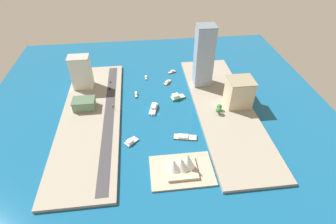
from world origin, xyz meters
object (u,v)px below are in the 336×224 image
(barge_flat_brown, at_px, (185,137))
(tower_tall_glass, at_px, (204,56))
(terminal_long_green, at_px, (84,104))
(office_block_beige, at_px, (239,92))
(suv_black, at_px, (109,88))
(yacht_sleek_gray, at_px, (146,78))
(ferry_white_commuter, at_px, (153,108))
(patrol_launch_navy, at_px, (136,94))
(ferry_green_doubledeck, at_px, (177,97))
(hotel_broad_white, at_px, (81,72))
(taxi_yellow_cab, at_px, (113,106))
(pickup_red, at_px, (110,82))
(tugboat_red, at_px, (172,72))
(water_taxi_orange, at_px, (167,82))
(opera_landmark, at_px, (182,165))
(catamaran_blue, at_px, (131,142))
(traffic_light_waterfront, at_px, (115,108))

(barge_flat_brown, distance_m, tower_tall_glass, 117.99)
(terminal_long_green, height_order, office_block_beige, office_block_beige)
(barge_flat_brown, distance_m, suv_black, 134.49)
(yacht_sleek_gray, height_order, tower_tall_glass, tower_tall_glass)
(barge_flat_brown, height_order, ferry_white_commuter, ferry_white_commuter)
(patrol_launch_navy, bearing_deg, ferry_green_doubledeck, 165.34)
(office_block_beige, distance_m, suv_black, 171.92)
(yacht_sleek_gray, height_order, hotel_broad_white, hotel_broad_white)
(terminal_long_green, relative_size, tower_tall_glass, 0.33)
(taxi_yellow_cab, height_order, pickup_red, taxi_yellow_cab)
(ferry_green_doubledeck, distance_m, tugboat_red, 67.46)
(yacht_sleek_gray, bearing_deg, office_block_beige, 144.10)
(tugboat_red, xyz_separation_m, taxi_yellow_cab, (85.65, 79.46, 3.28))
(ferry_green_doubledeck, bearing_deg, suv_black, -17.39)
(water_taxi_orange, distance_m, office_block_beige, 105.21)
(barge_flat_brown, bearing_deg, water_taxi_orange, -86.90)
(tugboat_red, distance_m, suv_black, 99.79)
(yacht_sleek_gray, bearing_deg, taxi_yellow_cab, 56.19)
(ferry_green_doubledeck, distance_m, terminal_long_green, 118.30)
(taxi_yellow_cab, bearing_deg, hotel_broad_white, -50.94)
(terminal_long_green, xyz_separation_m, opera_landmark, (-104.50, 108.42, 0.00))
(catamaran_blue, height_order, suv_black, suv_black)
(ferry_white_commuter, relative_size, yacht_sleek_gray, 2.20)
(tower_tall_glass, height_order, office_block_beige, tower_tall_glass)
(catamaran_blue, xyz_separation_m, terminal_long_green, (56.24, -63.82, 8.25))
(ferry_white_commuter, xyz_separation_m, opera_landmark, (-19.71, 98.91, 7.63))
(ferry_white_commuter, distance_m, tugboat_red, 94.31)
(office_block_beige, bearing_deg, terminal_long_green, -4.21)
(hotel_broad_white, bearing_deg, traffic_light_waterfront, 126.99)
(hotel_broad_white, xyz_separation_m, suv_black, (-34.92, 10.30, -21.85))
(barge_flat_brown, distance_m, pickup_red, 147.90)
(catamaran_blue, bearing_deg, suv_black, -74.60)
(patrol_launch_navy, bearing_deg, tower_tall_glass, -171.76)
(patrol_launch_navy, bearing_deg, traffic_light_waterfront, 53.68)
(taxi_yellow_cab, bearing_deg, ferry_green_doubledeck, -171.80)
(barge_flat_brown, relative_size, office_block_beige, 0.76)
(tugboat_red, bearing_deg, catamaran_blue, 65.93)
(barge_flat_brown, distance_m, tugboat_red, 141.54)
(ferry_green_doubledeck, bearing_deg, barge_flat_brown, 88.32)
(suv_black, bearing_deg, pickup_red, -89.69)
(water_taxi_orange, distance_m, pickup_red, 81.71)
(ferry_green_doubledeck, height_order, opera_landmark, opera_landmark)
(ferry_white_commuter, bearing_deg, catamaran_blue, 62.27)
(water_taxi_orange, distance_m, hotel_broad_white, 118.88)
(water_taxi_orange, relative_size, traffic_light_waterfront, 2.21)
(ferry_white_commuter, height_order, pickup_red, ferry_white_commuter)
(catamaran_blue, height_order, yacht_sleek_gray, catamaran_blue)
(barge_flat_brown, relative_size, water_taxi_orange, 1.89)
(tower_tall_glass, distance_m, taxi_yellow_cab, 134.84)
(tugboat_red, height_order, patrol_launch_navy, tugboat_red)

